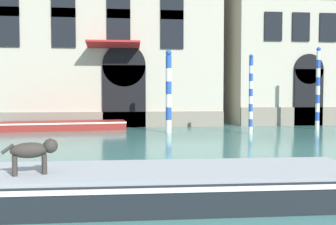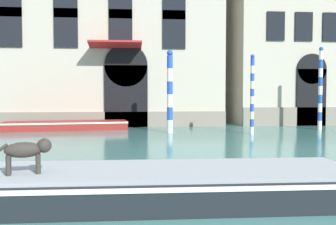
# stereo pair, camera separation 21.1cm
# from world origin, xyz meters

# --- Properties ---
(palazzo_left) EXTENTS (14.85, 7.40, 12.64)m
(palazzo_left) POSITION_xyz_m (1.31, 21.56, 6.31)
(palazzo_left) COLOR #BCB29E
(palazzo_left) RESTS_ON ground_plane
(boat_foreground) EXTENTS (8.73, 2.32, 0.58)m
(boat_foreground) POSITION_xyz_m (3.19, 3.49, 0.31)
(boat_foreground) COLOR black
(boat_foreground) RESTS_ON ground_plane
(dog_on_deck) EXTENTS (0.89, 0.40, 0.60)m
(dog_on_deck) POSITION_xyz_m (1.61, 3.28, 0.97)
(dog_on_deck) COLOR #332D28
(dog_on_deck) RESTS_ON boat_foreground
(boat_moored_near_palazzo) EXTENTS (6.43, 2.35, 0.45)m
(boat_moored_near_palazzo) POSITION_xyz_m (-0.02, 17.25, 0.24)
(boat_moored_near_palazzo) COLOR maroon
(boat_moored_near_palazzo) RESTS_ON ground_plane
(mooring_pole_0) EXTENTS (0.22, 0.22, 4.31)m
(mooring_pole_0) POSITION_xyz_m (13.20, 16.19, 2.17)
(mooring_pole_0) COLOR white
(mooring_pole_0) RESTS_ON ground_plane
(mooring_pole_2) EXTENTS (0.19, 0.19, 3.71)m
(mooring_pole_2) POSITION_xyz_m (8.94, 14.26, 1.87)
(mooring_pole_2) COLOR white
(mooring_pole_2) RESTS_ON ground_plane
(mooring_pole_3) EXTENTS (0.29, 0.29, 3.98)m
(mooring_pole_3) POSITION_xyz_m (5.20, 15.25, 2.01)
(mooring_pole_3) COLOR white
(mooring_pole_3) RESTS_ON ground_plane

